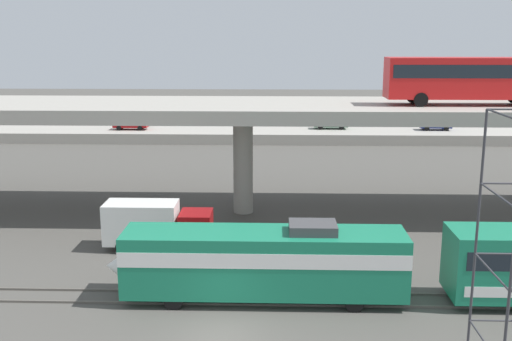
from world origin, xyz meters
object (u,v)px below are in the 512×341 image
(transit_bus_on_overpass, at_px, (471,76))
(parked_car_3, at_px, (130,124))
(parked_car_2, at_px, (135,120))
(parked_car_1, at_px, (435,124))
(parked_car_0, at_px, (331,123))
(service_truck_west, at_px, (155,224))
(train_locomotive, at_px, (250,259))

(transit_bus_on_overpass, relative_size, parked_car_3, 2.71)
(parked_car_2, bearing_deg, parked_car_1, -4.44)
(parked_car_3, bearing_deg, parked_car_0, 3.35)
(transit_bus_on_overpass, bearing_deg, parked_car_2, 131.09)
(parked_car_0, bearing_deg, parked_car_2, -5.30)
(service_truck_west, xyz_separation_m, parked_car_1, (28.46, 42.41, 0.47))
(service_truck_west, height_order, parked_car_1, service_truck_west)
(service_truck_west, xyz_separation_m, parked_car_3, (-11.31, 41.52, 0.47))
(transit_bus_on_overpass, height_order, parked_car_0, transit_bus_on_overpass)
(transit_bus_on_overpass, bearing_deg, parked_car_0, 100.55)
(parked_car_2, bearing_deg, parked_car_3, -86.39)
(parked_car_1, height_order, parked_car_3, same)
(parked_car_1, relative_size, parked_car_2, 0.86)
(service_truck_west, distance_m, parked_car_2, 46.97)
(transit_bus_on_overpass, height_order, parked_car_1, transit_bus_on_overpass)
(parked_car_0, relative_size, parked_car_3, 1.01)
(parked_car_1, bearing_deg, parked_car_0, 177.25)
(train_locomotive, distance_m, parked_car_3, 52.18)
(service_truck_west, height_order, parked_car_3, service_truck_west)
(train_locomotive, relative_size, parked_car_1, 3.83)
(train_locomotive, xyz_separation_m, parked_car_1, (22.07, 49.99, -0.09))
(parked_car_0, bearing_deg, parked_car_3, 3.35)
(parked_car_1, height_order, parked_car_2, same)
(service_truck_west, bearing_deg, parked_car_2, 104.25)
(parked_car_3, bearing_deg, parked_car_2, 93.61)
(transit_bus_on_overpass, bearing_deg, train_locomotive, -135.38)
(transit_bus_on_overpass, xyz_separation_m, parked_car_0, (-6.63, 35.59, -8.44))
(transit_bus_on_overpass, height_order, parked_car_2, transit_bus_on_overpass)
(train_locomotive, relative_size, transit_bus_on_overpass, 1.28)
(transit_bus_on_overpass, relative_size, parked_car_0, 2.69)
(transit_bus_on_overpass, distance_m, parked_car_1, 36.59)
(parked_car_1, bearing_deg, parked_car_2, 175.56)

